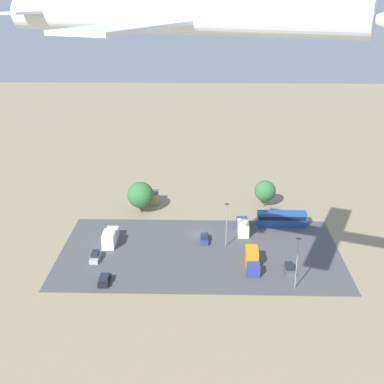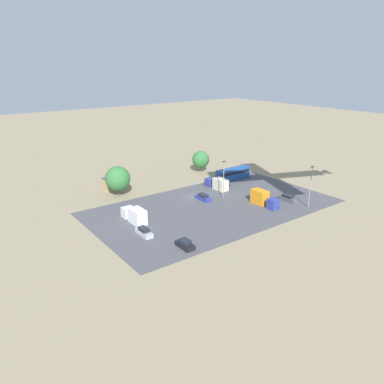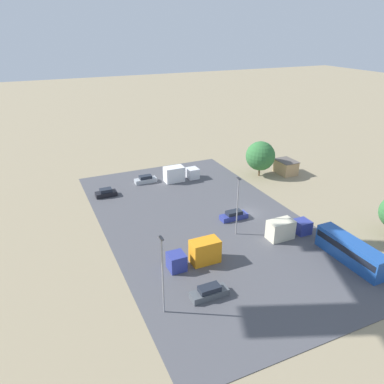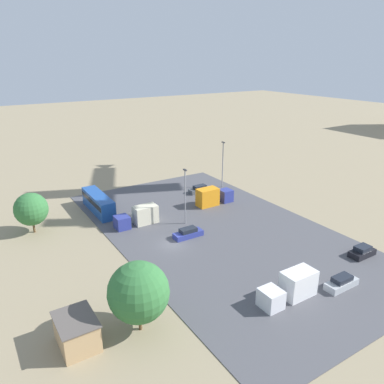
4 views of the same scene
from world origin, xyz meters
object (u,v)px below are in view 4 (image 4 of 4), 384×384
bus (98,202)px  parked_car_3 (188,233)px  parked_car_2 (341,283)px  parked_car_1 (362,252)px  parked_car_0 (200,189)px  shed_building (77,332)px  parked_truck_0 (291,287)px  parked_truck_2 (139,217)px  parked_truck_1 (213,197)px

bus → parked_car_3: 19.54m
parked_car_2 → parked_car_1: bearing=-69.4°
parked_car_0 → parked_car_1: (34.56, 5.00, -0.00)m
shed_building → parked_car_2: shed_building is taller
shed_building → parked_car_3: bearing=123.2°
parked_car_1 → parked_truck_0: size_ratio=0.54×
bus → parked_car_3: bearing=-64.3°
parked_truck_0 → parked_truck_2: (-28.42, -6.32, -0.06)m
parked_car_0 → parked_car_3: (16.25, -12.87, -0.02)m
parked_car_0 → parked_truck_2: 19.07m
shed_building → bus: bearing=157.6°
parked_truck_0 → parked_car_3: bearing=5.1°
parked_car_0 → parked_truck_1: 7.18m
parked_car_2 → parked_truck_0: bearing=75.6°
parked_truck_1 → parked_truck_2: bearing=-87.0°
parked_car_3 → parked_truck_2: parked_truck_2 is taller
parked_car_2 → parked_truck_2: (-30.22, -13.30, 0.75)m
parked_car_3 → parked_truck_2: (-8.49, -4.53, 0.77)m
parked_truck_0 → parked_car_1: bearing=-84.2°
parked_car_1 → parked_car_2: size_ratio=0.88×
bus → parked_car_3: (17.58, 8.45, -1.14)m
bus → parked_car_2: 42.93m
shed_building → parked_truck_2: bearing=143.0°
parked_car_3 → parked_car_1: bearing=44.3°
parked_car_1 → parked_truck_0: 16.19m
parked_truck_0 → parked_car_0: bearing=-17.0°
parked_car_2 → parked_car_3: (-21.73, -8.77, -0.02)m
parked_truck_0 → shed_building: bearing=75.9°
shed_building → parked_truck_1: parked_truck_1 is taller
parked_truck_0 → parked_truck_2: bearing=12.5°
parked_car_0 → parked_car_3: 20.73m
parked_car_0 → parked_truck_0: bearing=-17.0°
parked_car_1 → bus: bearing=36.3°
bus → parked_truck_1: parked_truck_1 is taller
parked_car_0 → parked_truck_2: (7.77, -17.41, 0.75)m
parked_car_3 → parked_truck_0: size_ratio=0.64×
shed_building → bus: 34.24m
parked_truck_1 → parked_truck_2: 15.84m
bus → parked_truck_0: 38.89m
parked_car_1 → parked_car_3: bearing=44.3°
parked_truck_1 → bus: bearing=-112.7°
parked_car_0 → shed_building: bearing=-48.6°
shed_building → parked_truck_0: (5.86, 23.29, -0.01)m
parked_truck_0 → parked_truck_1: bearing=-18.0°
shed_building → parked_truck_0: bearing=75.9°
shed_building → parked_truck_1: 40.27m
parked_car_0 → parked_truck_1: size_ratio=0.64×
bus → parked_car_0: 21.39m
parked_car_1 → parked_car_2: parked_car_2 is taller
parked_car_1 → parked_truck_0: bearing=95.8°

